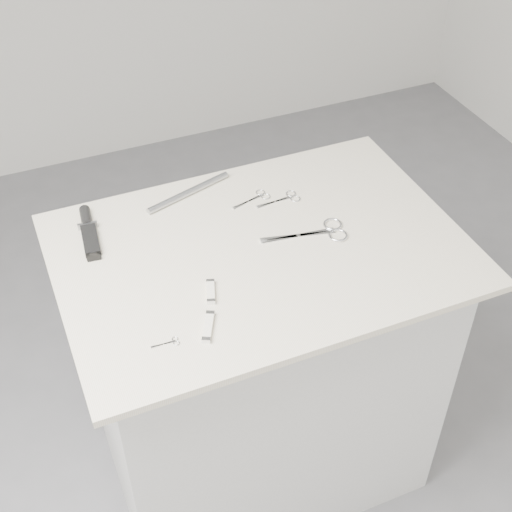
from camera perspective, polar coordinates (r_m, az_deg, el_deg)
name	(u,v)px	position (r m, az deg, el deg)	size (l,w,h in m)	color
ground	(260,459)	(2.46, 0.29, -15.92)	(4.00, 4.00, 0.01)	slate
plinth	(260,371)	(2.09, 0.33, -9.16)	(0.90, 0.60, 0.90)	silver
display_board	(261,251)	(1.76, 0.39, 0.41)	(1.00, 0.70, 0.02)	beige
large_shears	(322,232)	(1.81, 5.32, 1.93)	(0.22, 0.10, 0.01)	silver
embroidery_scissors_a	(285,199)	(1.91, 2.36, 4.61)	(0.12, 0.05, 0.00)	silver
embroidery_scissors_b	(256,198)	(1.91, 0.03, 4.69)	(0.11, 0.06, 0.00)	silver
tiny_scissors	(169,343)	(1.54, -6.96, -6.91)	(0.06, 0.03, 0.00)	silver
sheathed_knife	(88,230)	(1.85, -13.25, 2.05)	(0.05, 0.19, 0.02)	black
pocket_knife_a	(208,327)	(1.56, -3.84, -5.68)	(0.06, 0.09, 0.01)	silver
pocket_knife_b	(211,292)	(1.64, -3.64, -2.88)	(0.04, 0.08, 0.01)	silver
metal_rail	(189,192)	(1.93, -5.42, 5.10)	(0.02, 0.02, 0.26)	#9A9DA2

